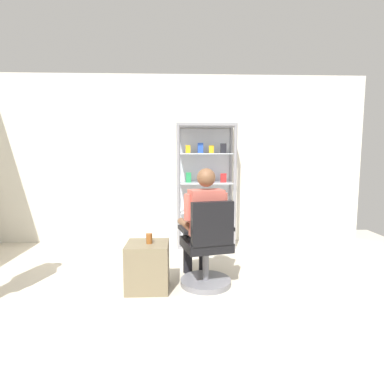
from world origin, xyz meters
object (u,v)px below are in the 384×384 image
at_px(tea_glass, 149,238).
at_px(storage_crate, 148,266).
at_px(seated_shopkeeper, 203,220).
at_px(display_cabinet_main, 205,185).
at_px(office_chair, 207,251).

bearing_deg(tea_glass, storage_crate, 157.04).
distance_m(seated_shopkeeper, storage_crate, 0.78).
distance_m(display_cabinet_main, office_chair, 1.73).
bearing_deg(storage_crate, seated_shopkeeper, 17.66).
bearing_deg(tea_glass, office_chair, 3.90).
height_order(office_chair, storage_crate, office_chair).
bearing_deg(storage_crate, tea_glass, -22.96).
relative_size(office_chair, storage_crate, 1.91).
bearing_deg(storage_crate, display_cabinet_main, 65.74).
xyz_separation_m(office_chair, storage_crate, (-0.64, -0.03, -0.14)).
relative_size(office_chair, seated_shopkeeper, 0.74).
bearing_deg(office_chair, display_cabinet_main, 86.24).
distance_m(display_cabinet_main, tea_glass, 1.86).
xyz_separation_m(seated_shopkeeper, tea_glass, (-0.58, -0.20, -0.16)).
height_order(display_cabinet_main, seated_shopkeeper, display_cabinet_main).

